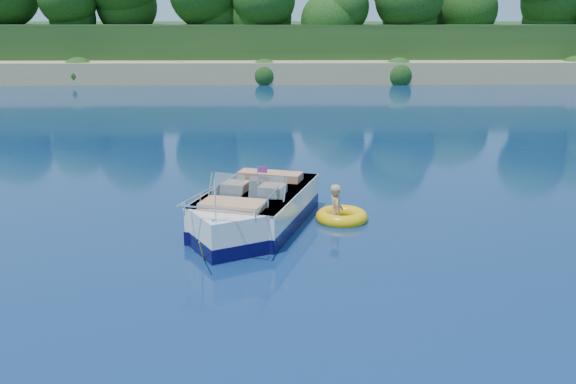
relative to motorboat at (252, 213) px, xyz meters
name	(u,v)px	position (x,y,z in m)	size (l,w,h in m)	color
ground	(247,275)	(-0.01, -2.70, -0.35)	(160.00, 160.00, 0.00)	#091F43
shoreline	(270,50)	(-0.01, 61.07, 0.62)	(170.00, 59.00, 6.00)	tan
treeline	(268,4)	(0.03, 38.31, 5.19)	(150.00, 7.12, 8.19)	#301C10
motorboat	(252,213)	(0.00, 0.00, 0.00)	(2.95, 5.31, 1.82)	white
tow_tube	(342,217)	(2.04, 0.55, -0.27)	(1.39, 1.39, 0.32)	#FFBD0A
boy	(336,221)	(1.89, 0.49, -0.35)	(0.51, 0.33, 1.38)	tan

